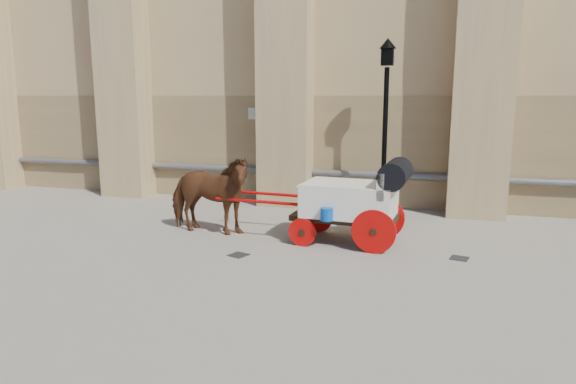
% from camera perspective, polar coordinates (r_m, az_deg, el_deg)
% --- Properties ---
extents(ground, '(90.00, 90.00, 0.00)m').
position_cam_1_polar(ground, '(10.75, -0.72, -5.53)').
color(ground, gray).
rests_on(ground, ground).
extents(horse, '(2.12, 1.05, 1.75)m').
position_cam_1_polar(horse, '(11.32, -8.85, -0.28)').
color(horse, brown).
rests_on(horse, ground).
extents(carriage, '(4.08, 1.47, 1.76)m').
position_cam_1_polar(carriage, '(10.53, 7.56, -0.66)').
color(carriage, black).
rests_on(carriage, ground).
extents(street_lamp, '(0.41, 0.41, 4.36)m').
position_cam_1_polar(street_lamp, '(12.99, 10.74, 7.53)').
color(street_lamp, black).
rests_on(street_lamp, ground).
extents(drain_grate_near, '(0.41, 0.41, 0.01)m').
position_cam_1_polar(drain_grate_near, '(9.89, -5.54, -6.98)').
color(drain_grate_near, black).
rests_on(drain_grate_near, ground).
extents(drain_grate_far, '(0.38, 0.38, 0.01)m').
position_cam_1_polar(drain_grate_far, '(10.18, 18.51, -6.99)').
color(drain_grate_far, black).
rests_on(drain_grate_far, ground).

